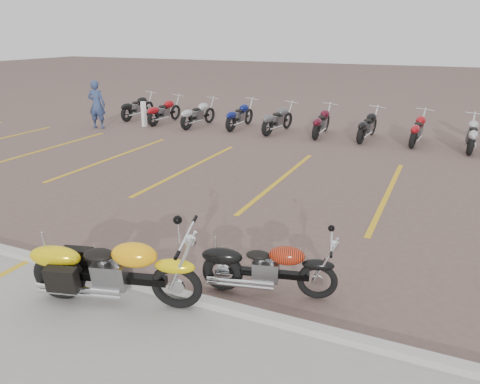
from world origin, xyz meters
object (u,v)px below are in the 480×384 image
Objects in this scene: flame_cruiser at (266,269)px; bollard at (144,114)px; yellow_cruiser at (113,271)px; person_a at (97,104)px.

bollard is (-9.11, 9.85, 0.10)m from flame_cruiser.
yellow_cruiser is 1.24× the size of flame_cruiser.
person_a reaches higher than flame_cruiser.
person_a is (-10.56, 8.81, 0.53)m from flame_cruiser.
flame_cruiser is at bearing 125.60° from person_a.
bollard is at bearing 119.71° from flame_cruiser.
flame_cruiser is at bearing -47.23° from bollard.
yellow_cruiser is 2.41× the size of bollard.
person_a reaches higher than yellow_cruiser.
bollard is at bearing -158.85° from person_a.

